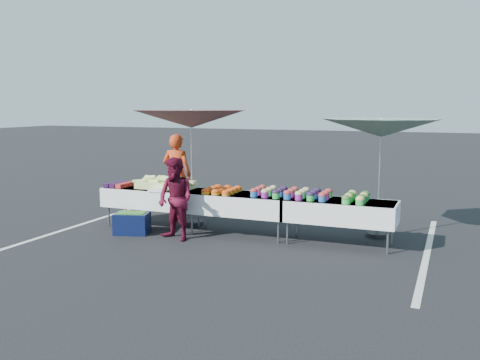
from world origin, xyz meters
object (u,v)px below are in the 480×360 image
at_px(table_left, 153,197).
at_px(table_right, 340,210).
at_px(customer, 175,199).
at_px(umbrella_right, 381,129).
at_px(table_center, 240,203).
at_px(storage_bin, 132,223).
at_px(umbrella_left, 191,120).
at_px(vendor, 177,174).

xyz_separation_m(table_left, table_right, (3.60, 0.00, 0.00)).
relative_size(table_left, customer, 1.30).
bearing_deg(umbrella_right, customer, -154.25).
distance_m(table_left, table_center, 1.80).
distance_m(table_center, umbrella_right, 2.79).
bearing_deg(umbrella_right, storage_bin, -160.85).
distance_m(table_left, storage_bin, 0.76).
bearing_deg(storage_bin, umbrella_left, 39.62).
distance_m(table_center, umbrella_left, 1.91).
bearing_deg(umbrella_left, vendor, 133.96).
bearing_deg(table_right, customer, -164.45).
xyz_separation_m(table_right, umbrella_right, (0.52, 0.80, 1.33)).
xyz_separation_m(table_left, umbrella_right, (4.12, 0.80, 1.33)).
xyz_separation_m(umbrella_left, umbrella_right, (3.48, 0.40, -0.13)).
height_order(vendor, storage_bin, vendor).
relative_size(table_center, vendor, 1.08).
bearing_deg(table_center, storage_bin, -160.72).
bearing_deg(customer, storage_bin, -168.01).
relative_size(table_left, umbrella_left, 0.77).
bearing_deg(vendor, table_right, 156.69).
bearing_deg(table_left, customer, -39.65).
bearing_deg(umbrella_right, table_center, -160.96).
distance_m(table_right, customer, 2.80).
bearing_deg(storage_bin, table_right, -6.85).
xyz_separation_m(vendor, customer, (1.05, -1.96, -0.14)).
xyz_separation_m(table_center, customer, (-0.89, -0.75, 0.13)).
height_order(table_center, umbrella_right, umbrella_right).
xyz_separation_m(vendor, storage_bin, (0.09, -1.86, -0.66)).
distance_m(table_left, customer, 1.18).
xyz_separation_m(table_left, table_center, (1.80, 0.00, 0.00)).
bearing_deg(table_left, vendor, 96.96).
height_order(customer, umbrella_right, umbrella_right).
distance_m(umbrella_left, storage_bin, 2.23).
bearing_deg(vendor, table_center, 142.72).
height_order(table_center, table_right, same).
bearing_deg(table_center, vendor, 148.09).
bearing_deg(table_left, table_right, 0.00).
distance_m(customer, storage_bin, 1.10).
relative_size(table_right, umbrella_right, 0.74).
xyz_separation_m(table_right, storage_bin, (-3.66, -0.65, -0.38)).
distance_m(table_left, vendor, 1.25).
height_order(table_left, table_right, same).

